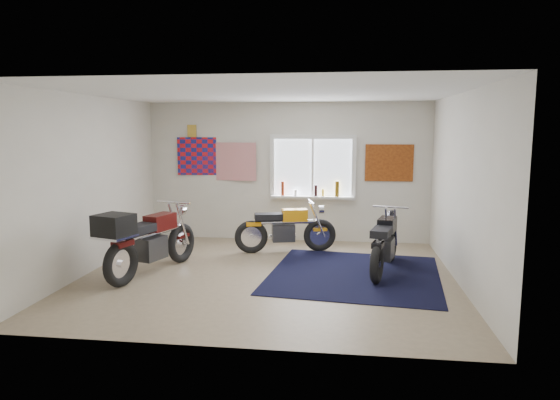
# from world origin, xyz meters

# --- Properties ---
(ground) EXTENTS (5.50, 5.50, 0.00)m
(ground) POSITION_xyz_m (0.00, 0.00, 0.00)
(ground) COLOR #9E896B
(ground) RESTS_ON ground
(room_shell) EXTENTS (5.50, 5.50, 5.50)m
(room_shell) POSITION_xyz_m (0.00, 0.00, 1.64)
(room_shell) COLOR white
(room_shell) RESTS_ON ground
(navy_rug) EXTENTS (2.76, 2.85, 0.01)m
(navy_rug) POSITION_xyz_m (1.29, 0.24, 0.01)
(navy_rug) COLOR black
(navy_rug) RESTS_ON ground
(window_assembly) EXTENTS (1.66, 0.17, 1.26)m
(window_assembly) POSITION_xyz_m (0.50, 2.47, 1.37)
(window_assembly) COLOR white
(window_assembly) RESTS_ON room_shell
(oil_bottles) EXTENTS (1.13, 0.09, 0.30)m
(oil_bottles) POSITION_xyz_m (0.57, 2.40, 1.03)
(oil_bottles) COLOR maroon
(oil_bottles) RESTS_ON window_assembly
(flag_display) EXTENTS (1.60, 0.10, 1.17)m
(flag_display) POSITION_xyz_m (-1.90, 2.48, 2.15)
(flag_display) COLOR red
(flag_display) RESTS_ON room_shell
(triumph_poster) EXTENTS (0.90, 0.03, 0.70)m
(triumph_poster) POSITION_xyz_m (1.95, 2.48, 1.55)
(triumph_poster) COLOR #A54C14
(triumph_poster) RESTS_ON room_shell
(yellow_triumph) EXTENTS (1.80, 0.66, 0.92)m
(yellow_triumph) POSITION_xyz_m (0.08, 1.50, 0.40)
(yellow_triumph) COLOR black
(yellow_triumph) RESTS_ON ground
(black_chrome_bike) EXTENTS (0.68, 1.85, 0.96)m
(black_chrome_bike) POSITION_xyz_m (1.75, 0.47, 0.42)
(black_chrome_bike) COLOR black
(black_chrome_bike) RESTS_ON navy_rug
(maroon_tourer) EXTENTS (0.98, 2.05, 1.05)m
(maroon_tourer) POSITION_xyz_m (-1.80, -0.24, 0.55)
(maroon_tourer) COLOR black
(maroon_tourer) RESTS_ON ground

